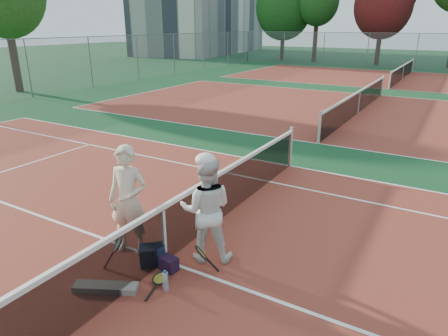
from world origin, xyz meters
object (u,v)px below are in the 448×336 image
(player_b, at_px, (206,210))
(racket_black_held, at_px, (201,261))
(sports_bag_purple, at_px, (169,264))
(water_bottle, at_px, (165,282))
(net_main, at_px, (164,234))
(racket_spare, at_px, (161,280))
(sports_bag_navy, at_px, (153,255))
(player_a, at_px, (128,200))
(racket_red, at_px, (119,252))

(player_b, bearing_deg, racket_black_held, 84.47)
(sports_bag_purple, distance_m, water_bottle, 0.52)
(net_main, relative_size, racket_spare, 18.36)
(net_main, xyz_separation_m, racket_black_held, (0.72, -0.01, -0.26))
(player_b, height_order, sports_bag_purple, player_b)
(water_bottle, bearing_deg, player_b, 87.26)
(net_main, distance_m, player_b, 0.79)
(racket_spare, bearing_deg, water_bottle, -131.39)
(racket_black_held, xyz_separation_m, sports_bag_navy, (-0.85, -0.15, -0.09))
(water_bottle, bearing_deg, player_a, 153.48)
(racket_black_held, height_order, sports_bag_purple, racket_black_held)
(net_main, bearing_deg, player_b, 39.85)
(racket_red, bearing_deg, water_bottle, -54.82)
(player_a, xyz_separation_m, racket_spare, (1.02, -0.50, -0.88))
(racket_spare, bearing_deg, racket_red, 77.61)
(racket_red, height_order, sports_bag_navy, racket_red)
(sports_bag_navy, bearing_deg, player_b, 42.25)
(player_a, height_order, player_b, player_a)
(racket_black_held, bearing_deg, player_a, -45.98)
(racket_spare, distance_m, sports_bag_purple, 0.35)
(player_b, bearing_deg, sports_bag_purple, 34.06)
(racket_red, height_order, sports_bag_purple, racket_red)
(sports_bag_navy, bearing_deg, sports_bag_purple, -1.68)
(sports_bag_navy, xyz_separation_m, sports_bag_purple, (0.34, -0.01, -0.05))
(net_main, height_order, water_bottle, net_main)
(player_b, relative_size, racket_black_held, 3.54)
(racket_spare, relative_size, sports_bag_purple, 2.12)
(racket_red, bearing_deg, player_a, 60.77)
(racket_red, bearing_deg, racket_black_held, -27.65)
(racket_red, bearing_deg, player_b, -7.70)
(player_b, xyz_separation_m, racket_spare, (-0.23, -0.95, -0.83))
(player_a, relative_size, racket_black_held, 3.74)
(racket_red, distance_m, racket_black_held, 1.36)
(racket_spare, bearing_deg, sports_bag_purple, 5.24)
(sports_bag_purple, bearing_deg, water_bottle, -57.44)
(player_b, xyz_separation_m, racket_black_held, (0.19, -0.45, -0.64))
(racket_red, relative_size, sports_bag_purple, 1.86)
(player_b, relative_size, racket_red, 3.39)
(water_bottle, bearing_deg, racket_red, 173.67)
(racket_black_held, bearing_deg, sports_bag_purple, -28.30)
(net_main, distance_m, sports_bag_navy, 0.41)
(player_b, height_order, sports_bag_navy, player_b)
(player_a, xyz_separation_m, player_b, (1.25, 0.45, -0.05))
(racket_spare, bearing_deg, player_a, 52.55)
(player_b, height_order, racket_black_held, player_b)
(player_a, height_order, sports_bag_purple, player_a)
(player_b, bearing_deg, player_a, -8.14)
(water_bottle, bearing_deg, net_main, 128.52)
(racket_spare, bearing_deg, player_b, -25.03)
(sports_bag_navy, xyz_separation_m, water_bottle, (0.61, -0.44, -0.01))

